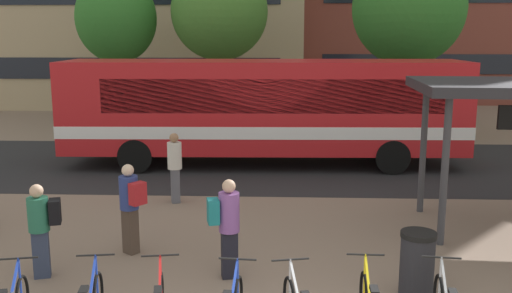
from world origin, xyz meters
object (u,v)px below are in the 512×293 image
object	(u,v)px
commuter_teal_pack_0	(227,222)
commuter_red_pack_4	(130,203)
trash_bin	(417,264)
street_tree_1	(219,12)
commuter_black_pack_3	(41,224)
street_tree_0	(409,8)
street_tree_2	(116,19)
city_bus	(262,108)
commuter_red_pack_1	(175,163)

from	to	relation	value
commuter_teal_pack_0	commuter_red_pack_4	distance (m)	2.10
trash_bin	street_tree_1	world-z (taller)	street_tree_1
commuter_black_pack_3	trash_bin	world-z (taller)	commuter_black_pack_3
commuter_teal_pack_0	street_tree_0	bearing A→B (deg)	53.62
commuter_black_pack_3	street_tree_1	world-z (taller)	street_tree_1
street_tree_2	city_bus	bearing A→B (deg)	-49.49
street_tree_1	street_tree_0	bearing A→B (deg)	-12.78
street_tree_2	commuter_red_pack_1	bearing A→B (deg)	-68.60
commuter_red_pack_1	street_tree_0	size ratio (longest dim) A/B	0.23
street_tree_1	commuter_red_pack_4	bearing A→B (deg)	-90.31
commuter_red_pack_4	street_tree_2	world-z (taller)	street_tree_2
city_bus	commuter_red_pack_4	distance (m)	7.75
commuter_teal_pack_0	commuter_red_pack_4	size ratio (longest dim) A/B	1.00
city_bus	street_tree_0	xyz separation A→B (m)	(5.56, 5.85, 3.22)
street_tree_0	street_tree_1	world-z (taller)	street_tree_0
trash_bin	street_tree_1	xyz separation A→B (m)	(-4.74, 16.51, 4.40)
street_tree_0	street_tree_2	world-z (taller)	street_tree_0
commuter_red_pack_4	street_tree_0	bearing A→B (deg)	-82.27
street_tree_2	trash_bin	bearing A→B (deg)	-60.92
street_tree_0	street_tree_2	bearing A→B (deg)	171.46
commuter_red_pack_1	commuter_red_pack_4	xyz separation A→B (m)	(-0.20, -3.31, -0.00)
commuter_black_pack_3	commuter_red_pack_4	xyz separation A→B (m)	(1.19, 1.08, 0.05)
commuter_red_pack_4	street_tree_1	xyz separation A→B (m)	(0.08, 14.98, 3.95)
commuter_red_pack_1	street_tree_2	xyz separation A→B (m)	(-4.61, 11.76, 3.67)
street_tree_1	street_tree_2	size ratio (longest dim) A/B	1.06
street_tree_0	city_bus	bearing A→B (deg)	-133.55
commuter_red_pack_1	street_tree_1	xyz separation A→B (m)	(-0.12, 11.67, 3.95)
trash_bin	commuter_teal_pack_0	bearing A→B (deg)	169.64
commuter_black_pack_3	trash_bin	bearing A→B (deg)	158.21
commuter_teal_pack_0	street_tree_1	size ratio (longest dim) A/B	0.24
trash_bin	street_tree_1	bearing A→B (deg)	106.01
commuter_red_pack_1	trash_bin	bearing A→B (deg)	27.96
city_bus	commuter_red_pack_4	xyz separation A→B (m)	(-2.13, -7.41, -0.81)
street_tree_2	street_tree_1	bearing A→B (deg)	-1.17
commuter_red_pack_1	street_tree_0	xyz separation A→B (m)	(7.49, 9.95, 4.02)
commuter_teal_pack_0	street_tree_0	distance (m)	15.91
street_tree_0	street_tree_1	size ratio (longest dim) A/B	1.04
city_bus	street_tree_2	bearing A→B (deg)	-51.00
commuter_black_pack_3	commuter_red_pack_1	bearing A→B (deg)	-125.11
commuter_teal_pack_0	commuter_red_pack_1	distance (m)	4.60
street_tree_1	trash_bin	bearing A→B (deg)	-73.99
commuter_black_pack_3	commuter_red_pack_4	distance (m)	1.61
commuter_teal_pack_0	commuter_black_pack_3	distance (m)	3.05
city_bus	commuter_teal_pack_0	distance (m)	8.44
street_tree_0	street_tree_2	xyz separation A→B (m)	(-12.10, 1.82, -0.35)
street_tree_1	street_tree_2	distance (m)	4.50
commuter_black_pack_3	street_tree_2	world-z (taller)	street_tree_2
city_bus	street_tree_0	world-z (taller)	street_tree_0
trash_bin	street_tree_0	size ratio (longest dim) A/B	0.14
commuter_red_pack_4	street_tree_1	bearing A→B (deg)	-52.46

